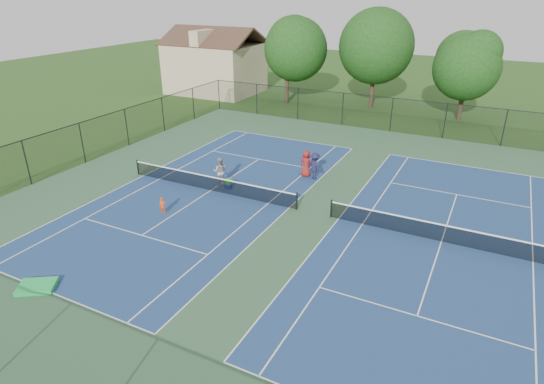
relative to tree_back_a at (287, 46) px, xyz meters
The scene contains 16 objects.
ground 27.95m from the tree_back_a, 61.56° to the right, with size 140.00×140.00×0.00m, color #234716.
court_pad 27.95m from the tree_back_a, 61.56° to the right, with size 36.00×36.00×0.01m, color #315839.
tennis_court_left 25.44m from the tree_back_a, 75.96° to the right, with size 12.00×23.83×1.07m.
tennis_court_right 31.80m from the tree_back_a, 50.19° to the right, with size 12.00×23.83×1.07m.
perimeter_fence 27.65m from the tree_back_a, 61.56° to the right, with size 36.08×36.08×3.02m.
tree_back_a is the anchor object (origin of this frame).
tree_back_b 9.24m from the tree_back_a, 12.53° to the left, with size 7.60×7.60×10.03m.
tree_back_c 18.04m from the tree_back_a, ahead, with size 6.00×6.00×8.40m.
clapboard_house 10.47m from the tree_back_a, behind, with size 10.80×8.10×7.65m.
child_player 28.98m from the tree_back_a, 79.06° to the right, with size 0.37×0.24×1.01m, color #F14610.
instructor 24.24m from the tree_back_a, 75.25° to the right, with size 0.91×0.71×1.87m, color gray.
bystander_b 22.79m from the tree_back_a, 59.94° to the right, with size 1.18×0.68×1.83m, color #1E1C3D.
bystander_c 22.31m from the tree_back_a, 61.33° to the right, with size 0.89×0.58×1.83m, color maroon.
ball_crate 24.89m from the tree_back_a, 73.60° to the right, with size 0.41×0.28×0.29m, color navy.
ball_hopper 24.82m from the tree_back_a, 73.60° to the right, with size 0.34×0.27×0.37m, color green.
green_tarp 36.78m from the tree_back_a, 81.91° to the right, with size 1.51×1.10×0.19m, color green.
Camera 1 is at (8.34, -21.66, 11.81)m, focal length 30.00 mm.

